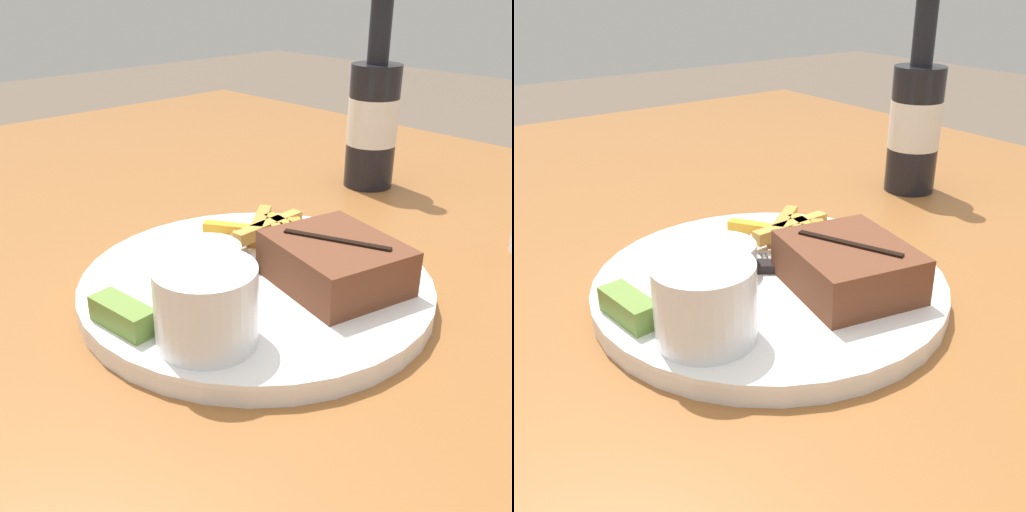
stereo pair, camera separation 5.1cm
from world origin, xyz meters
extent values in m
cube|color=#935B2D|center=(0.00, 0.00, 0.76)|extent=(1.57, 1.26, 0.04)
cylinder|color=#935B2D|center=(-0.72, 0.57, 0.37)|extent=(0.06, 0.06, 0.74)
cylinder|color=white|center=(0.00, 0.00, 0.79)|extent=(0.30, 0.30, 0.01)
cylinder|color=white|center=(0.00, 0.00, 0.79)|extent=(0.30, 0.30, 0.00)
cube|color=brown|center=(0.05, 0.04, 0.82)|extent=(0.12, 0.11, 0.04)
cube|color=black|center=(0.05, 0.04, 0.84)|extent=(0.09, 0.04, 0.00)
cube|color=#CF8739|center=(-0.06, 0.06, 0.81)|extent=(0.04, 0.05, 0.01)
cube|color=gold|center=(-0.08, 0.04, 0.80)|extent=(0.06, 0.04, 0.01)
cube|color=#C18E3B|center=(-0.01, 0.05, 0.81)|extent=(0.05, 0.03, 0.01)
cube|color=gold|center=(-0.02, 0.07, 0.81)|extent=(0.09, 0.03, 0.01)
cube|color=gold|center=(-0.04, 0.06, 0.81)|extent=(0.02, 0.09, 0.01)
cube|color=#C4812D|center=(-0.01, 0.07, 0.81)|extent=(0.06, 0.04, 0.01)
cube|color=#C38624|center=(-0.05, 0.08, 0.80)|extent=(0.03, 0.05, 0.01)
cube|color=#CD873B|center=(-0.04, 0.05, 0.80)|extent=(0.06, 0.05, 0.01)
cube|color=#CB8435|center=(-0.04, 0.09, 0.80)|extent=(0.04, 0.04, 0.01)
cylinder|color=white|center=(0.05, -0.09, 0.83)|extent=(0.07, 0.07, 0.06)
cylinder|color=beige|center=(0.05, -0.09, 0.85)|extent=(0.07, 0.07, 0.01)
cylinder|color=silver|center=(-0.03, -0.03, 0.81)|extent=(0.06, 0.06, 0.03)
cylinder|color=black|center=(-0.03, -0.03, 0.82)|extent=(0.05, 0.05, 0.01)
cube|color=olive|center=(-0.01, -0.13, 0.81)|extent=(0.06, 0.03, 0.02)
cube|color=#B7B7BC|center=(-0.08, 0.04, 0.80)|extent=(0.09, 0.06, 0.00)
cube|color=#B7B7BC|center=(-0.02, 0.01, 0.80)|extent=(0.03, 0.02, 0.00)
cube|color=#B7B7BC|center=(-0.02, 0.01, 0.80)|extent=(0.03, 0.02, 0.00)
cube|color=#B7B7BC|center=(-0.02, 0.01, 0.80)|extent=(0.03, 0.02, 0.00)
cube|color=#B7B7BC|center=(0.04, 0.07, 0.80)|extent=(0.08, 0.10, 0.00)
cube|color=black|center=(-0.01, 0.01, 0.80)|extent=(0.05, 0.05, 0.01)
cylinder|color=black|center=(-0.12, 0.31, 0.86)|extent=(0.06, 0.06, 0.16)
cylinder|color=silver|center=(-0.12, 0.31, 0.86)|extent=(0.06, 0.06, 0.06)
cylinder|color=black|center=(-0.12, 0.31, 0.97)|extent=(0.03, 0.03, 0.08)
camera|label=1|loc=(0.34, -0.31, 1.04)|focal=42.00mm
camera|label=2|loc=(0.37, -0.28, 1.04)|focal=42.00mm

